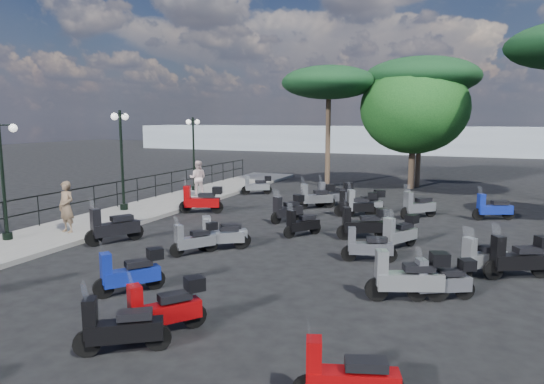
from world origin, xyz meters
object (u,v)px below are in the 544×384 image
at_px(scooter_15, 364,224).
at_px(pine_2, 329,83).
at_px(scooter_28, 418,206).
at_px(scooter_5, 257,185).
at_px(woman, 66,207).
at_px(scooter_16, 288,209).
at_px(scooter_11, 334,195).
at_px(scooter_19, 347,379).
at_px(scooter_7, 130,273).
at_px(scooter_27, 519,258).
at_px(scooter_8, 223,234).
at_px(lamp_post_2, 194,149).
at_px(scooter_4, 202,200).
at_px(scooter_26, 482,258).
at_px(scooter_14, 368,247).
at_px(broadleaf_tree, 414,108).
at_px(scooter_22, 364,204).
at_px(pedestrian_far, 198,178).
at_px(scooter_10, 302,224).
at_px(lamp_post_1, 122,154).
at_px(scooter_29, 493,209).
at_px(scooter_17, 317,197).
at_px(scooter_13, 120,329).
at_px(scooter_12, 165,309).
at_px(scooter_3, 195,239).
at_px(pine_0, 422,77).
at_px(scooter_9, 221,236).
at_px(scooter_21, 400,233).
at_px(scooter_2, 113,227).
at_px(scooter_20, 443,280).
at_px(lamp_post_0, 2,173).
at_px(scooter_25, 408,277).

bearing_deg(scooter_15, pine_2, -3.35).
bearing_deg(scooter_28, scooter_5, 23.15).
xyz_separation_m(woman, scooter_16, (5.98, 4.99, -0.52)).
distance_m(scooter_11, scooter_19, 15.41).
bearing_deg(scooter_7, scooter_11, -59.44).
bearing_deg(scooter_27, scooter_8, 64.33).
relative_size(lamp_post_2, scooter_4, 2.14).
bearing_deg(scooter_27, scooter_26, 64.97).
bearing_deg(scooter_14, scooter_26, -107.29).
relative_size(scooter_7, broadleaf_tree, 0.20).
bearing_deg(scooter_22, scooter_15, 158.74).
distance_m(scooter_11, scooter_22, 2.40).
xyz_separation_m(pedestrian_far, scooter_26, (12.84, -7.60, -0.56)).
xyz_separation_m(pedestrian_far, scooter_10, (7.32, -5.49, -0.60)).
xyz_separation_m(scooter_8, broadleaf_tree, (3.70, 15.50, 4.02)).
relative_size(lamp_post_1, scooter_29, 2.63).
height_order(scooter_4, scooter_15, scooter_4).
bearing_deg(scooter_15, scooter_17, 8.14).
xyz_separation_m(scooter_4, scooter_16, (3.91, -0.21, -0.07)).
bearing_deg(scooter_22, scooter_13, 141.26).
height_order(scooter_12, scooter_15, scooter_15).
relative_size(scooter_3, scooter_22, 0.83).
bearing_deg(pine_2, scooter_22, -64.08).
relative_size(scooter_12, pine_0, 0.19).
bearing_deg(scooter_9, scooter_3, 113.63).
relative_size(scooter_5, scooter_27, 0.90).
xyz_separation_m(scooter_10, scooter_15, (2.01, 0.35, 0.10)).
relative_size(woman, scooter_8, 1.25).
bearing_deg(scooter_9, scooter_21, -98.43).
relative_size(scooter_11, scooter_17, 1.07).
xyz_separation_m(scooter_2, scooter_5, (0.07, 10.88, -0.04)).
distance_m(scooter_5, scooter_9, 10.83).
relative_size(pedestrian_far, scooter_29, 1.10).
bearing_deg(scooter_28, pedestrian_far, 38.75).
bearing_deg(scooter_27, scooter_11, 12.56).
xyz_separation_m(scooter_19, scooter_21, (-0.50, 8.66, 0.05)).
relative_size(scooter_14, scooter_17, 1.01).
xyz_separation_m(scooter_15, scooter_19, (1.75, -9.36, -0.08)).
height_order(pedestrian_far, scooter_20, pedestrian_far).
bearing_deg(scooter_10, lamp_post_0, 63.29).
relative_size(scooter_15, scooter_27, 1.01).
relative_size(woman, scooter_16, 1.13).
bearing_deg(lamp_post_1, scooter_11, 18.36).
distance_m(scooter_14, pine_0, 16.93).
height_order(scooter_8, scooter_25, scooter_25).
bearing_deg(scooter_9, pine_0, -46.01).
height_order(scooter_12, scooter_27, scooter_27).
bearing_deg(pine_0, scooter_4, -122.53).
xyz_separation_m(scooter_26, broadleaf_tree, (-3.51, 15.18, 4.03)).
distance_m(scooter_11, scooter_15, 5.99).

